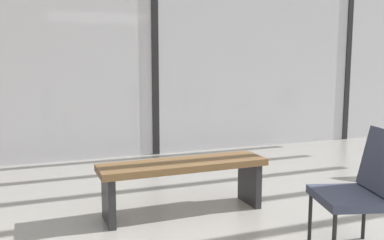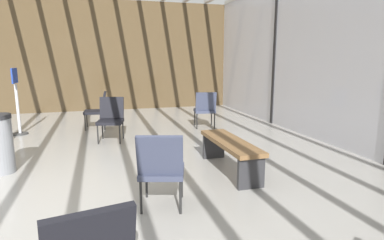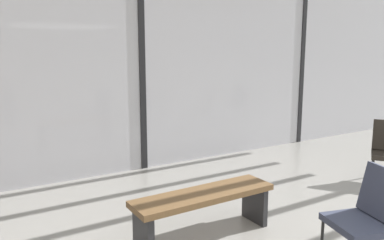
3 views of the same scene
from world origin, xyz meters
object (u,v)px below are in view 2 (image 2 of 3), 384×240
(lounge_chair_2, at_px, (111,116))
(lounge_chair_5, at_px, (98,108))
(lounge_chair_0, at_px, (205,107))
(lounge_chair_6, at_px, (161,166))
(waiting_bench, at_px, (230,147))
(info_sign, at_px, (17,104))

(lounge_chair_2, distance_m, lounge_chair_5, 1.28)
(lounge_chair_0, bearing_deg, lounge_chair_6, 74.80)
(waiting_bench, bearing_deg, lounge_chair_6, 126.77)
(lounge_chair_0, xyz_separation_m, lounge_chair_5, (-0.65, -2.44, 0.00))
(lounge_chair_2, distance_m, lounge_chair_6, 3.30)
(lounge_chair_5, height_order, lounge_chair_6, same)
(waiting_bench, xyz_separation_m, info_sign, (-3.46, -3.50, 0.32))
(lounge_chair_0, bearing_deg, waiting_bench, 88.05)
(waiting_bench, bearing_deg, lounge_chair_5, 26.04)
(waiting_bench, bearing_deg, lounge_chair_2, 33.14)
(waiting_bench, bearing_deg, lounge_chair_0, -12.26)
(lounge_chair_6, height_order, waiting_bench, lounge_chair_6)
(lounge_chair_0, height_order, lounge_chair_5, same)
(lounge_chair_5, xyz_separation_m, waiting_bench, (3.63, 1.83, -0.13))
(lounge_chair_5, distance_m, lounge_chair_6, 4.58)
(lounge_chair_0, bearing_deg, info_sign, 2.90)
(lounge_chair_5, bearing_deg, lounge_chair_2, 14.04)
(lounge_chair_2, height_order, info_sign, info_sign)
(lounge_chair_5, relative_size, waiting_bench, 0.58)
(lounge_chair_5, bearing_deg, info_sign, -81.03)
(lounge_chair_2, bearing_deg, lounge_chair_5, 113.56)
(waiting_bench, distance_m, info_sign, 4.94)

